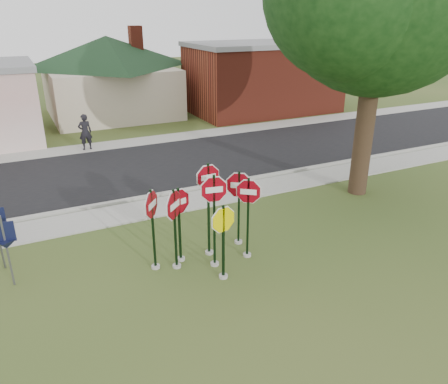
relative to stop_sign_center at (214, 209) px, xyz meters
name	(u,v)px	position (x,y,z in m)	size (l,w,h in m)	color
ground	(227,286)	(-0.14, -1.06, -1.76)	(120.00, 120.00, 0.00)	#354F1D
sidewalk_near	(160,207)	(-0.14, 4.44, -1.73)	(60.00, 1.60, 0.06)	#97968F
road	(129,170)	(-0.14, 8.94, -1.74)	(60.00, 7.00, 0.04)	black
sidewalk_far	(108,146)	(-0.14, 13.24, -1.73)	(60.00, 1.60, 0.06)	#97968F
curb	(152,196)	(-0.14, 5.44, -1.69)	(60.00, 0.20, 0.14)	#97968F
stop_sign_center	(214,209)	(0.00, 0.00, 0.00)	(1.00, 0.24, 2.82)	#A3A099
stop_sign_yellow	(223,234)	(-0.06, -0.68, -0.43)	(0.98, 0.24, 2.23)	#A3A099
stop_sign_left	(175,218)	(-1.00, 0.36, -0.22)	(0.82, 0.80, 2.47)	#A3A099
stop_sign_right	(248,208)	(1.06, 0.03, -0.21)	(0.79, 0.61, 2.54)	#A3A099
stop_sign_back_right	(208,198)	(0.12, 0.65, 0.05)	(0.97, 0.24, 2.91)	#A3A099
stop_sign_back_left	(179,215)	(-0.77, 0.67, -0.32)	(1.00, 0.33, 2.35)	#A3A099
stop_sign_far_right	(239,198)	(1.20, 0.84, -0.23)	(0.90, 0.64, 2.47)	#A3A099
stop_sign_far_left	(152,219)	(-1.55, 0.58, -0.23)	(0.69, 0.83, 2.47)	#A3A099
building_house	(108,60)	(1.86, 20.94, 1.89)	(11.60, 11.60, 6.20)	#BDAD97
building_brick	(263,77)	(11.86, 17.44, 0.65)	(10.20, 6.20, 4.75)	maroon
bg_tree_right	(317,24)	(21.86, 24.94, 3.82)	(5.60, 5.60, 8.40)	#312015
pedestrian	(85,132)	(-1.28, 12.95, -0.78)	(0.67, 0.44, 1.84)	black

